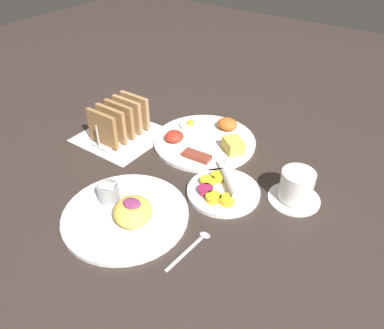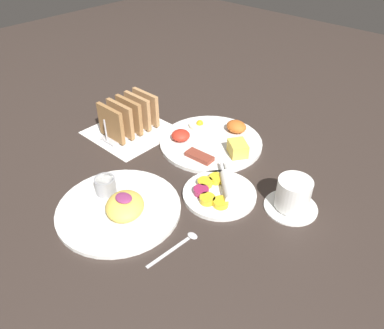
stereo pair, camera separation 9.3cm
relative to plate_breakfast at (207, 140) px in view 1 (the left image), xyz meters
name	(u,v)px [view 1 (the left image)]	position (x,y,z in m)	size (l,w,h in m)	color
ground_plane	(166,174)	(-0.01, -0.18, -0.01)	(3.00, 3.00, 0.00)	#332823
napkin_flat	(122,136)	(-0.22, -0.11, -0.01)	(0.22, 0.22, 0.00)	white
plate_breakfast	(207,140)	(0.00, 0.00, 0.00)	(0.29, 0.29, 0.05)	white
plate_condiments	(224,189)	(0.15, -0.16, 0.00)	(0.17, 0.18, 0.04)	white
plate_foreground	(126,212)	(0.02, -0.35, 0.00)	(0.28, 0.28, 0.06)	white
toast_rack	(120,121)	(-0.22, -0.11, 0.04)	(0.10, 0.18, 0.10)	#B7B7BC
coffee_cup	(296,187)	(0.30, -0.08, 0.03)	(0.12, 0.12, 0.08)	white
teaspoon	(195,243)	(0.19, -0.33, -0.01)	(0.02, 0.13, 0.01)	silver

